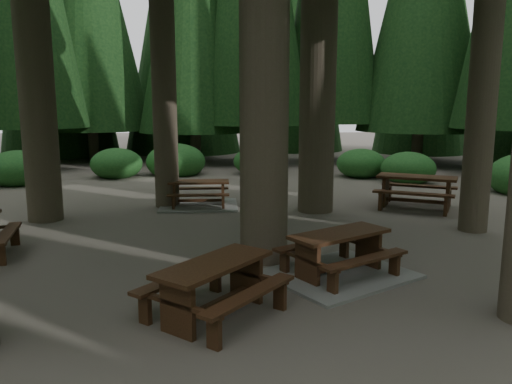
{
  "coord_description": "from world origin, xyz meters",
  "views": [
    {
      "loc": [
        0.23,
        -8.36,
        2.73
      ],
      "look_at": [
        0.69,
        0.84,
        1.1
      ],
      "focal_mm": 35.0,
      "sensor_mm": 36.0,
      "label": 1
    }
  ],
  "objects_px": {
    "picnic_table_c": "(199,198)",
    "picnic_table_d": "(416,187)",
    "picnic_table_a": "(339,262)",
    "picnic_table_e": "(215,280)"
  },
  "relations": [
    {
      "from": "picnic_table_c",
      "to": "picnic_table_d",
      "type": "bearing_deg",
      "value": -6.64
    },
    {
      "from": "picnic_table_a",
      "to": "picnic_table_e",
      "type": "height_order",
      "value": "picnic_table_e"
    },
    {
      "from": "picnic_table_d",
      "to": "picnic_table_e",
      "type": "height_order",
      "value": "picnic_table_d"
    },
    {
      "from": "picnic_table_a",
      "to": "picnic_table_c",
      "type": "relative_size",
      "value": 1.32
    },
    {
      "from": "picnic_table_d",
      "to": "picnic_table_c",
      "type": "bearing_deg",
      "value": -158.01
    },
    {
      "from": "picnic_table_e",
      "to": "picnic_table_a",
      "type": "bearing_deg",
      "value": -14.78
    },
    {
      "from": "picnic_table_a",
      "to": "picnic_table_c",
      "type": "height_order",
      "value": "picnic_table_a"
    },
    {
      "from": "picnic_table_a",
      "to": "picnic_table_d",
      "type": "relative_size",
      "value": 1.1
    },
    {
      "from": "picnic_table_a",
      "to": "picnic_table_e",
      "type": "bearing_deg",
      "value": -175.42
    },
    {
      "from": "picnic_table_a",
      "to": "picnic_table_d",
      "type": "bearing_deg",
      "value": 26.3
    }
  ]
}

